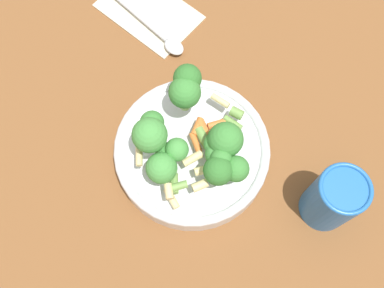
{
  "coord_description": "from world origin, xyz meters",
  "views": [
    {
      "loc": [
        -0.2,
        0.11,
        0.64
      ],
      "look_at": [
        0.0,
        0.0,
        0.05
      ],
      "focal_mm": 42.0,
      "sensor_mm": 36.0,
      "label": 1
    }
  ],
  "objects": [
    {
      "name": "napkin",
      "position": [
        0.27,
        -0.06,
        0.0
      ],
      "size": [
        0.19,
        0.16,
        0.01
      ],
      "color": "beige",
      "rests_on": "ground_plane"
    },
    {
      "name": "spoon",
      "position": [
        0.21,
        -0.05,
        0.01
      ],
      "size": [
        0.16,
        0.06,
        0.01
      ],
      "rotation": [
        0.0,
        0.0,
        9.72
      ],
      "color": "silver",
      "rests_on": "napkin"
    },
    {
      "name": "ground_plane",
      "position": [
        0.0,
        0.0,
        0.0
      ],
      "size": [
        3.0,
        3.0,
        0.0
      ],
      "primitive_type": "plane",
      "color": "brown"
    },
    {
      "name": "bowl",
      "position": [
        0.0,
        0.0,
        0.02
      ],
      "size": [
        0.23,
        0.23,
        0.04
      ],
      "color": "silver",
      "rests_on": "ground_plane"
    },
    {
      "name": "pasta_salad",
      "position": [
        -0.0,
        0.0,
        0.09
      ],
      "size": [
        0.18,
        0.17,
        0.09
      ],
      "color": "#8CB766",
      "rests_on": "bowl"
    },
    {
      "name": "cup",
      "position": [
        -0.16,
        -0.13,
        0.06
      ],
      "size": [
        0.07,
        0.07,
        0.11
      ],
      "color": "#2366B2",
      "rests_on": "ground_plane"
    }
  ]
}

